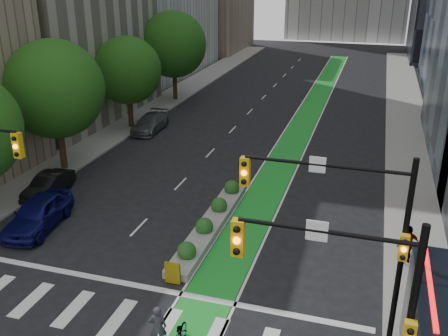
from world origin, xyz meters
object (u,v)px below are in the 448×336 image
Objects in this scene: median_planter at (211,222)px; cyclist at (158,327)px; parked_car_left_mid at (48,185)px; parked_car_left_far at (150,123)px; pedestrian_far at (408,244)px; parked_car_left_near at (38,213)px.

cyclist reaches higher than median_planter.
parked_car_left_mid is 0.83× the size of parked_car_left_far.
parked_car_left_mid is 2.14× the size of pedestrian_far.
parked_car_left_near is at bearing -56.67° from cyclist.
parked_car_left_far is (-1.54, 17.17, -0.14)m from parked_car_left_near.
parked_car_left_near reaches higher than parked_car_left_mid.
parked_car_left_near is 1.24× the size of parked_car_left_mid.
cyclist reaches higher than parked_car_left_mid.
parked_car_left_far is at bearing -66.92° from pedestrian_far.
cyclist is 11.63m from parked_car_left_near.
cyclist is 0.44× the size of parked_car_left_mid.
parked_car_left_near is 1.02× the size of parked_car_left_far.
pedestrian_far reaches higher than cyclist.
cyclist is 0.36× the size of parked_car_left_far.
cyclist is 0.94× the size of pedestrian_far.
pedestrian_far is at bearing -1.16° from parked_car_left_near.
parked_car_left_near is at bearing -63.90° from parked_car_left_mid.
parked_car_left_mid is at bearing -63.92° from cyclist.
median_planter is at bearing -33.60° from pedestrian_far.
parked_car_left_near reaches higher than median_planter.
pedestrian_far reaches higher than median_planter.
pedestrian_far reaches higher than parked_car_left_mid.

